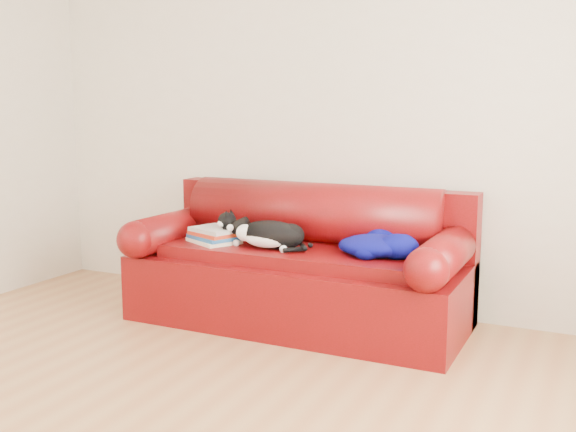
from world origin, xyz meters
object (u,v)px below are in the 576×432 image
Objects in this scene: book_stack at (215,235)px; cat at (270,235)px; blanket at (377,245)px; sofa_base at (298,287)px.

cat is at bearing -0.08° from book_stack.
book_stack is 1.07m from blanket.
cat reaches higher than blanket.
cat reaches higher than sofa_base.
book_stack is at bearing -175.15° from blanket.
cat is (-0.14, -0.13, 0.35)m from sofa_base.
sofa_base is 0.62m from blanket.
cat is at bearing -137.12° from sofa_base.
sofa_base is 0.39m from cat.
cat is (0.40, -0.00, 0.03)m from book_stack.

